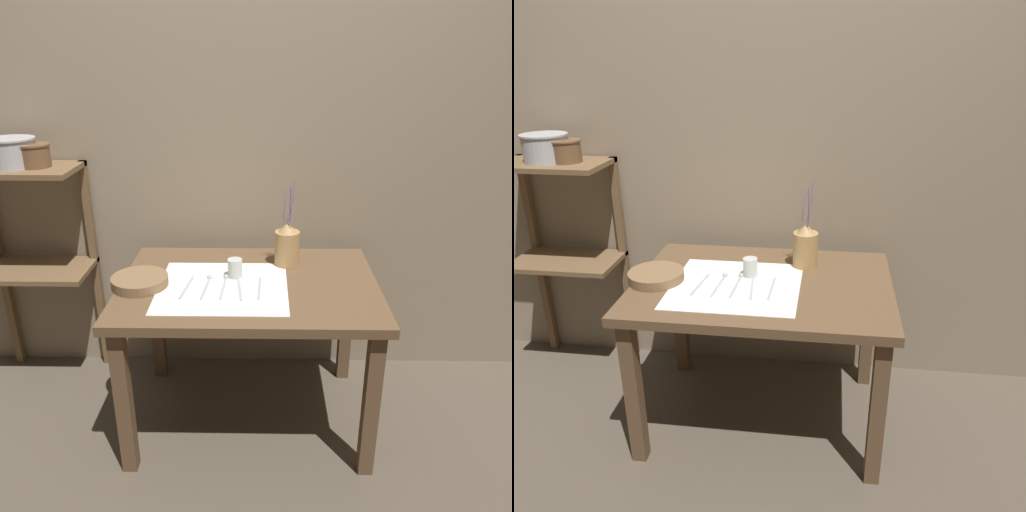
% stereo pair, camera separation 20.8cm
% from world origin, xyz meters
% --- Properties ---
extents(ground_plane, '(12.00, 12.00, 0.00)m').
position_xyz_m(ground_plane, '(0.00, 0.00, 0.00)').
color(ground_plane, brown).
extents(stone_wall_back, '(7.00, 0.06, 2.40)m').
position_xyz_m(stone_wall_back, '(0.00, 0.50, 1.20)').
color(stone_wall_back, gray).
rests_on(stone_wall_back, ground_plane).
extents(wooden_table, '(1.10, 0.78, 0.71)m').
position_xyz_m(wooden_table, '(0.00, 0.00, 0.61)').
color(wooden_table, brown).
rests_on(wooden_table, ground_plane).
extents(wooden_shelf_unit, '(0.53, 0.31, 1.14)m').
position_xyz_m(wooden_shelf_unit, '(-1.06, 0.33, 0.79)').
color(wooden_shelf_unit, brown).
rests_on(wooden_shelf_unit, ground_plane).
extents(linen_cloth, '(0.54, 0.50, 0.00)m').
position_xyz_m(linen_cloth, '(-0.11, -0.05, 0.71)').
color(linen_cloth, white).
rests_on(linen_cloth, wooden_table).
extents(pitcher_with_flowers, '(0.11, 0.11, 0.40)m').
position_xyz_m(pitcher_with_flowers, '(0.17, 0.18, 0.81)').
color(pitcher_with_flowers, '#A87F4C').
rests_on(pitcher_with_flowers, wooden_table).
extents(wooden_bowl, '(0.24, 0.24, 0.04)m').
position_xyz_m(wooden_bowl, '(-0.46, -0.05, 0.73)').
color(wooden_bowl, brown).
rests_on(wooden_bowl, wooden_table).
extents(glass_tumbler_near, '(0.06, 0.06, 0.08)m').
position_xyz_m(glass_tumbler_near, '(-0.06, 0.04, 0.75)').
color(glass_tumbler_near, '#B7C1BC').
rests_on(glass_tumbler_near, wooden_table).
extents(fork_inner, '(0.04, 0.21, 0.00)m').
position_xyz_m(fork_inner, '(-0.26, -0.07, 0.72)').
color(fork_inner, '#A8A8AD').
rests_on(fork_inner, wooden_table).
extents(spoon_inner, '(0.03, 0.22, 0.02)m').
position_xyz_m(spoon_inner, '(-0.17, -0.02, 0.72)').
color(spoon_inner, '#A8A8AD').
rests_on(spoon_inner, wooden_table).
extents(spoon_outer, '(0.03, 0.22, 0.02)m').
position_xyz_m(spoon_outer, '(-0.10, -0.01, 0.72)').
color(spoon_outer, '#A8A8AD').
rests_on(spoon_outer, wooden_table).
extents(fork_outer, '(0.03, 0.21, 0.00)m').
position_xyz_m(fork_outer, '(-0.04, -0.08, 0.72)').
color(fork_outer, '#A8A8AD').
rests_on(fork_outer, wooden_table).
extents(knife_center, '(0.02, 0.21, 0.00)m').
position_xyz_m(knife_center, '(0.05, -0.07, 0.72)').
color(knife_center, '#A8A8AD').
rests_on(knife_center, wooden_table).
extents(metal_pot_large, '(0.22, 0.22, 0.13)m').
position_xyz_m(metal_pot_large, '(-1.07, 0.29, 1.21)').
color(metal_pot_large, '#A8A8AD').
rests_on(metal_pot_large, wooden_shelf_unit).
extents(metal_pot_small, '(0.15, 0.15, 0.10)m').
position_xyz_m(metal_pot_small, '(-0.97, 0.29, 1.19)').
color(metal_pot_small, brown).
rests_on(metal_pot_small, wooden_shelf_unit).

